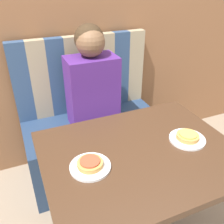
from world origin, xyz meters
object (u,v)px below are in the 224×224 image
(plate_left, at_px, (90,167))
(pizza_left, at_px, (90,163))
(person, at_px, (92,79))
(plate_right, at_px, (187,139))
(pizza_right, at_px, (188,136))

(plate_left, bearing_deg, pizza_left, 1.79)
(person, height_order, plate_left, person)
(person, relative_size, plate_left, 3.90)
(plate_left, bearing_deg, person, 70.27)
(pizza_left, bearing_deg, plate_right, -0.00)
(plate_left, relative_size, pizza_right, 1.60)
(plate_left, xyz_separation_m, pizza_left, (0.00, 0.00, 0.02))
(pizza_right, bearing_deg, plate_left, -180.00)
(plate_right, relative_size, pizza_left, 1.60)
(plate_right, distance_m, pizza_left, 0.52)
(plate_left, distance_m, pizza_left, 0.02)
(plate_left, distance_m, pizza_right, 0.52)
(plate_right, height_order, pizza_left, pizza_left)
(person, distance_m, plate_left, 0.77)
(plate_right, distance_m, pizza_right, 0.02)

